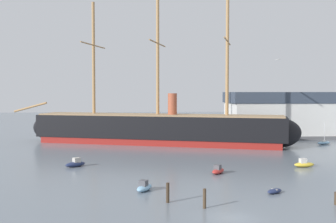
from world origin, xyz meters
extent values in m
plane|color=slate|center=(0.00, 0.00, 0.00)|extent=(400.00, 400.00, 0.00)
cube|color=maroon|center=(-4.91, 53.76, 0.70)|extent=(53.70, 23.51, 1.40)
cube|color=black|center=(-4.91, 53.76, 3.90)|extent=(55.93, 24.49, 4.99)
ellipsoid|color=black|center=(-29.50, 61.34, 3.20)|extent=(11.85, 10.18, 6.39)
ellipsoid|color=black|center=(19.69, 46.18, 3.20)|extent=(11.85, 10.18, 6.39)
cube|color=#9E7F5B|center=(-4.91, 53.76, 6.54)|extent=(54.67, 23.52, 0.30)
cylinder|color=#A37A4C|center=(-19.61, 58.29, 19.38)|extent=(0.70, 0.70, 25.97)
cylinder|color=#A37A4C|center=(-19.61, 58.29, 22.50)|extent=(4.22, 12.91, 0.28)
cylinder|color=#A37A4C|center=(-4.91, 53.76, 19.38)|extent=(0.70, 0.70, 25.97)
cylinder|color=#A37A4C|center=(-4.91, 53.76, 22.50)|extent=(4.22, 12.91, 0.28)
cylinder|color=#A37A4C|center=(9.80, 49.23, 19.38)|extent=(0.70, 0.70, 25.97)
cylinder|color=#A37A4C|center=(9.80, 49.23, 22.50)|extent=(4.22, 12.91, 0.28)
cylinder|color=#A37A4C|center=(-35.50, 63.19, 8.01)|extent=(8.60, 3.08, 2.66)
cylinder|color=#9E4C33|center=(-1.70, 52.77, 8.89)|extent=(2.00, 2.00, 4.99)
ellipsoid|color=#7FB2D6|center=(-8.09, 10.90, 0.36)|extent=(2.48, 3.33, 0.72)
cube|color=#4C4C51|center=(-8.18, 10.71, 0.93)|extent=(1.16, 1.21, 0.72)
ellipsoid|color=#1E284C|center=(6.84, 8.75, 0.26)|extent=(2.37, 2.02, 0.52)
cube|color=#B2ADA3|center=(6.84, 8.75, 0.46)|extent=(0.62, 0.79, 0.08)
ellipsoid|color=#B22D28|center=(2.47, 20.33, 0.36)|extent=(2.75, 3.31, 0.72)
cube|color=#4C4C51|center=(2.36, 20.14, 0.94)|extent=(1.22, 1.25, 0.72)
ellipsoid|color=#1E284C|center=(-18.80, 26.91, 0.39)|extent=(3.47, 3.12, 0.77)
cube|color=#B2ADA3|center=(-18.62, 27.05, 1.01)|extent=(1.35, 1.33, 0.77)
ellipsoid|color=gold|center=(16.77, 24.43, 0.37)|extent=(3.32, 1.61, 0.75)
cube|color=beige|center=(16.55, 24.41, 0.97)|extent=(1.05, 0.95, 0.75)
ellipsoid|color=#7FB2D6|center=(31.99, 50.68, 0.35)|extent=(3.81, 2.44, 0.70)
cube|color=beige|center=(31.82, 50.61, 0.74)|extent=(1.08, 0.91, 0.37)
cylinder|color=silver|center=(32.16, 50.75, 2.67)|extent=(0.09, 0.09, 4.23)
cylinder|color=#423323|center=(-2.11, 3.30, 0.99)|extent=(0.33, 0.33, 1.98)
cylinder|color=#423323|center=(11.69, 3.75, 0.66)|extent=(0.43, 0.43, 1.32)
cylinder|color=#382B1E|center=(-5.65, 5.65, 1.05)|extent=(0.35, 0.35, 2.10)
cube|color=#565659|center=(36.78, 67.47, 0.40)|extent=(49.08, 18.22, 0.80)
cube|color=silver|center=(36.78, 67.47, 4.83)|extent=(44.62, 15.18, 8.06)
cube|color=#333D4C|center=(36.78, 67.47, 10.27)|extent=(45.51, 15.48, 2.82)
ellipsoid|color=silver|center=(9.83, 17.07, 15.97)|extent=(0.34, 0.20, 0.11)
sphere|color=silver|center=(9.64, 17.02, 15.98)|extent=(0.09, 0.09, 0.09)
cube|color=#ADA89E|center=(9.91, 16.80, 15.99)|extent=(0.24, 0.47, 0.10)
cube|color=#ADA89E|center=(9.76, 17.34, 15.99)|extent=(0.24, 0.47, 0.10)
camera|label=1|loc=(-8.23, -36.09, 11.60)|focal=43.02mm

